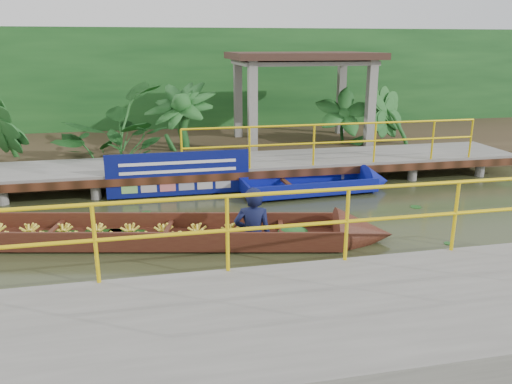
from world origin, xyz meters
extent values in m
plane|color=#2B2F17|center=(0.00, 0.00, 0.00)|extent=(80.00, 80.00, 0.00)
cube|color=#372A1B|center=(0.00, 7.50, 0.23)|extent=(30.00, 8.00, 0.45)
cube|color=slate|center=(0.00, 3.50, 0.50)|extent=(16.00, 2.00, 0.15)
cube|color=black|center=(0.00, 2.50, 0.42)|extent=(16.00, 0.12, 0.18)
cylinder|color=yellow|center=(2.75, 2.55, 1.57)|extent=(7.50, 0.05, 0.05)
cylinder|color=yellow|center=(2.75, 2.55, 1.12)|extent=(7.50, 0.05, 0.05)
cylinder|color=yellow|center=(2.75, 2.55, 1.07)|extent=(0.05, 0.05, 1.00)
cylinder|color=slate|center=(-4.00, 2.70, 0.22)|extent=(0.24, 0.24, 0.55)
cylinder|color=slate|center=(-4.00, 4.30, 0.22)|extent=(0.24, 0.24, 0.55)
cylinder|color=slate|center=(-2.00, 2.70, 0.22)|extent=(0.24, 0.24, 0.55)
cylinder|color=slate|center=(-2.00, 4.30, 0.22)|extent=(0.24, 0.24, 0.55)
cylinder|color=slate|center=(0.00, 2.70, 0.22)|extent=(0.24, 0.24, 0.55)
cylinder|color=slate|center=(0.00, 4.30, 0.22)|extent=(0.24, 0.24, 0.55)
cylinder|color=slate|center=(2.00, 2.70, 0.22)|extent=(0.24, 0.24, 0.55)
cylinder|color=slate|center=(2.00, 4.30, 0.22)|extent=(0.24, 0.24, 0.55)
cylinder|color=slate|center=(4.00, 2.70, 0.22)|extent=(0.24, 0.24, 0.55)
cylinder|color=slate|center=(4.00, 4.30, 0.22)|extent=(0.24, 0.24, 0.55)
cylinder|color=slate|center=(6.00, 2.70, 0.22)|extent=(0.24, 0.24, 0.55)
cylinder|color=slate|center=(6.00, 4.30, 0.22)|extent=(0.24, 0.24, 0.55)
cylinder|color=slate|center=(0.00, 2.70, 0.22)|extent=(0.24, 0.24, 0.55)
cube|color=slate|center=(1.00, -4.20, 0.30)|extent=(18.00, 2.40, 0.70)
cylinder|color=yellow|center=(1.00, -3.05, 1.65)|extent=(10.00, 0.05, 0.05)
cylinder|color=yellow|center=(1.00, -3.05, 1.20)|extent=(10.00, 0.05, 0.05)
cylinder|color=yellow|center=(1.00, -3.05, 1.15)|extent=(0.05, 0.05, 1.00)
cube|color=slate|center=(1.20, 5.10, 1.60)|extent=(0.25, 0.25, 2.80)
cube|color=slate|center=(4.80, 5.10, 1.60)|extent=(0.25, 0.25, 2.80)
cube|color=slate|center=(1.20, 7.50, 1.60)|extent=(0.25, 0.25, 2.80)
cube|color=slate|center=(4.80, 7.50, 1.60)|extent=(0.25, 0.25, 2.80)
cube|color=slate|center=(3.00, 6.30, 2.90)|extent=(4.00, 2.60, 0.12)
cube|color=#37231B|center=(3.00, 6.30, 3.10)|extent=(4.40, 3.00, 0.20)
cube|color=#15441A|center=(0.00, 10.00, 2.00)|extent=(30.00, 0.80, 4.00)
cube|color=#39160F|center=(-2.50, -0.09, 0.06)|extent=(8.30, 2.73, 0.06)
cube|color=#39160F|center=(-2.39, 0.42, 0.21)|extent=(8.10, 1.78, 0.35)
cube|color=#39160F|center=(-2.61, -0.59, 0.21)|extent=(8.10, 1.78, 0.35)
cone|color=#39160F|center=(2.00, -1.04, 0.14)|extent=(1.22, 1.18, 0.99)
ellipsoid|color=#15441A|center=(0.73, -0.78, 0.17)|extent=(0.66, 0.56, 0.27)
imported|color=#0E1335|center=(0.03, -0.62, 1.03)|extent=(0.76, 0.57, 1.88)
cube|color=navy|center=(1.95, 2.08, 0.11)|extent=(3.21, 1.13, 0.11)
cube|color=navy|center=(1.92, 2.55, 0.23)|extent=(3.15, 0.25, 0.32)
cube|color=navy|center=(1.98, 1.61, 0.23)|extent=(3.15, 0.25, 0.32)
cube|color=navy|center=(0.38, 1.99, 0.23)|extent=(0.12, 0.95, 0.32)
cone|color=navy|center=(3.74, 2.19, 0.17)|extent=(0.68, 0.92, 0.88)
cube|color=black|center=(1.43, 2.05, 0.27)|extent=(0.16, 0.95, 0.05)
cube|color=navy|center=(-1.09, 2.48, 0.55)|extent=(3.30, 0.03, 1.03)
cube|color=white|center=(-1.09, 2.46, 0.82)|extent=(2.68, 0.01, 0.07)
cube|color=white|center=(-1.09, 2.46, 0.62)|extent=(2.68, 0.01, 0.07)
imported|color=#15441A|center=(-5.32, 5.30, 1.41)|extent=(1.53, 1.53, 1.91)
imported|color=#15441A|center=(-2.82, 5.30, 1.41)|extent=(1.53, 1.53, 1.91)
imported|color=#15441A|center=(-0.82, 5.30, 1.41)|extent=(1.53, 1.53, 1.91)
imported|color=#15441A|center=(4.18, 5.30, 1.41)|extent=(1.53, 1.53, 1.91)
imported|color=#15441A|center=(5.68, 5.30, 1.41)|extent=(1.53, 1.53, 1.91)
camera|label=1|loc=(-1.67, -8.87, 3.46)|focal=35.00mm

